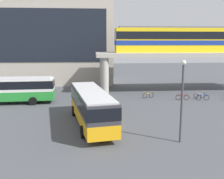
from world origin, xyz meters
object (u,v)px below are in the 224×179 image
Objects in this scene: bicycle_orange at (148,95)px; bicycle_blue at (202,97)px; train at (195,39)px; station_building at (48,40)px; bicycle_silver at (199,96)px; bicycle_red at (183,97)px; bus_secondary at (8,88)px; bus_main at (91,104)px.

bicycle_blue is at bearing -15.87° from bicycle_orange.
station_building is at bearing 154.43° from train.
bicycle_silver is 0.99× the size of bicycle_red.
train is 27.82m from bus_secondary.
bicycle_silver is 1.21m from bicycle_blue.
bus_main is at bearing -144.42° from bicycle_silver.
bicycle_blue is (6.81, -1.93, 0.00)m from bicycle_orange.
bicycle_silver is at bearing 86.02° from bicycle_blue.
bicycle_orange is at bearing -46.66° from station_building.
bicycle_blue is at bearing -101.73° from train.
bus_main is 6.34× the size of bicycle_red.
bicycle_orange is (-8.30, -5.25, -7.58)m from train.
train is at bearing 78.27° from bicycle_blue.
train is 10.99m from bicycle_red.
bus_main is at bearing -141.35° from bicycle_red.
bus_main reaches higher than bicycle_silver.
bicycle_blue is at bearing -93.98° from bicycle_silver.
train is at bearing 45.70° from bus_main.
bicycle_red is (-2.65, -0.88, 0.00)m from bicycle_silver.
bus_main is 13.82m from bus_secondary.
bicycle_orange and bicycle_blue have the same top height.
bus_secondary is at bearing 137.28° from bus_main.
bus_main reaches higher than bicycle_blue.
bus_main is 1.01× the size of bus_secondary.
station_building is 13.62× the size of bicycle_silver.
bicycle_red is at bearing 172.72° from bicycle_blue.
bicycle_silver is at bearing -103.25° from train.
bicycle_red is (20.11, -18.42, -7.45)m from station_building.
train is 12.40m from bicycle_orange.
train reaches higher than bicycle_blue.
train is 2.22× the size of bus_secondary.
bicycle_red is at bearing 38.65° from bus_main.
bus_secondary is 18.10m from bicycle_orange.
bicycle_blue is at bearing 32.49° from bus_main.
bus_secondary reaches higher than bicycle_red.
bus_main is 17.37m from bicycle_blue.
bus_secondary is at bearing 179.80° from bicycle_blue.
bicycle_red is at bearing -161.65° from bicycle_silver.
station_building is 29.76m from bus_main.
bicycle_silver is (22.76, -17.54, -7.45)m from station_building.
bicycle_orange is (17.93, 1.85, -1.63)m from bus_secondary.
bicycle_silver is at bearing 18.35° from bicycle_red.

